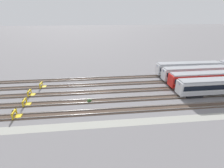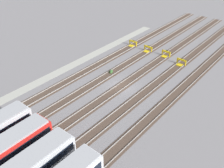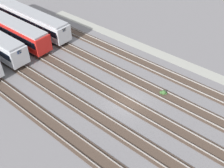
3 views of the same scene
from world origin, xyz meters
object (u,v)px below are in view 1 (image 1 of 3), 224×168
object	(u,v)px
subway_car_back_row_leftmost	(188,68)
weed_clump	(89,101)
bumper_stop_middle_track	(31,93)
subway_car_front_row_leftmost	(218,86)
bumper_stop_far_inner_track	(42,85)
subway_car_front_row_right_inner	(206,79)
bumper_stop_near_inner_track	(26,102)
bumper_stop_nearest_track	(16,114)
subway_car_front_row_left_inner	(196,73)

from	to	relation	value
subway_car_back_row_leftmost	weed_clump	distance (m)	30.42
bumper_stop_middle_track	subway_car_front_row_leftmost	bearing A→B (deg)	-6.01
weed_clump	subway_car_front_row_leftmost	bearing A→B (deg)	0.33
bumper_stop_middle_track	bumper_stop_far_inner_track	bearing A→B (deg)	72.10
subway_car_front_row_right_inner	bumper_stop_far_inner_track	size ratio (longest dim) A/B	8.99
bumper_stop_near_inner_track	bumper_stop_far_inner_track	bearing A→B (deg)	83.38
subway_car_front_row_right_inner	bumper_stop_nearest_track	size ratio (longest dim) A/B	9.00
subway_car_front_row_leftmost	bumper_stop_middle_track	world-z (taller)	subway_car_front_row_leftmost
subway_car_front_row_left_inner	subway_car_front_row_right_inner	world-z (taller)	same
bumper_stop_near_inner_track	subway_car_front_row_right_inner	bearing A→B (deg)	6.08
subway_car_front_row_leftmost	bumper_stop_nearest_track	xyz separation A→B (m)	(-40.00, -4.21, -1.53)
subway_car_front_row_leftmost	bumper_stop_near_inner_track	world-z (taller)	subway_car_front_row_leftmost
subway_car_front_row_leftmost	bumper_stop_far_inner_track	distance (m)	39.69
subway_car_front_row_left_inner	bumper_stop_nearest_track	bearing A→B (deg)	-162.50
bumper_stop_nearest_track	weed_clump	world-z (taller)	bumper_stop_nearest_track
subway_car_front_row_left_inner	subway_car_back_row_leftmost	world-z (taller)	same
bumper_stop_near_inner_track	bumper_stop_nearest_track	bearing A→B (deg)	-93.73
subway_car_front_row_leftmost	bumper_stop_middle_track	bearing A→B (deg)	173.99
bumper_stop_nearest_track	bumper_stop_middle_track	size ratio (longest dim) A/B	1.00
bumper_stop_nearest_track	weed_clump	bearing A→B (deg)	18.02
subway_car_front_row_right_inner	weed_clump	world-z (taller)	subway_car_front_row_right_inner
bumper_stop_nearest_track	bumper_stop_middle_track	distance (m)	8.43
bumper_stop_near_inner_track	bumper_stop_far_inner_track	distance (m)	8.50
subway_car_front_row_right_inner	subway_car_back_row_leftmost	bearing A→B (deg)	90.00
bumper_stop_nearest_track	bumper_stop_near_inner_track	xyz separation A→B (m)	(0.28, 4.22, 0.00)
subway_car_front_row_leftmost	bumper_stop_near_inner_track	xyz separation A→B (m)	(-39.73, 0.00, -1.53)
subway_car_front_row_leftmost	subway_car_back_row_leftmost	world-z (taller)	same
bumper_stop_far_inner_track	weed_clump	bearing A→B (deg)	-37.54
subway_car_front_row_leftmost	bumper_stop_far_inner_track	xyz separation A→B (m)	(-38.75, 8.45, -1.53)
bumper_stop_near_inner_track	bumper_stop_far_inner_track	size ratio (longest dim) A/B	1.00
subway_car_back_row_leftmost	weed_clump	size ratio (longest dim) A/B	19.60
subway_car_front_row_leftmost	subway_car_front_row_left_inner	bearing A→B (deg)	90.00
subway_car_back_row_leftmost	bumper_stop_nearest_track	xyz separation A→B (m)	(-40.00, -16.84, -1.53)
subway_car_back_row_leftmost	bumper_stop_near_inner_track	xyz separation A→B (m)	(-39.73, -12.62, -1.53)
bumper_stop_near_inner_track	subway_car_front_row_left_inner	bearing A→B (deg)	11.93
subway_car_front_row_leftmost	bumper_stop_near_inner_track	bearing A→B (deg)	179.99
subway_car_front_row_left_inner	bumper_stop_far_inner_track	size ratio (longest dim) A/B	8.98
subway_car_front_row_left_inner	subway_car_front_row_leftmost	bearing A→B (deg)	-90.00
subway_car_front_row_left_inner	bumper_stop_near_inner_track	size ratio (longest dim) A/B	8.99
subway_car_front_row_leftmost	subway_car_front_row_right_inner	bearing A→B (deg)	90.00
subway_car_front_row_leftmost	bumper_stop_far_inner_track	bearing A→B (deg)	167.70
subway_car_back_row_leftmost	subway_car_front_row_right_inner	bearing A→B (deg)	-90.00
subway_car_front_row_left_inner	bumper_stop_nearest_track	distance (m)	41.97
subway_car_front_row_right_inner	bumper_stop_nearest_track	xyz separation A→B (m)	(-40.00, -8.45, -1.53)
subway_car_front_row_right_inner	subway_car_back_row_leftmost	distance (m)	8.39
subway_car_front_row_right_inner	subway_car_front_row_left_inner	bearing A→B (deg)	90.00
bumper_stop_near_inner_track	bumper_stop_middle_track	xyz separation A→B (m)	(-0.39, 4.22, 0.00)
subway_car_back_row_leftmost	subway_car_front_row_leftmost	bearing A→B (deg)	-90.00
subway_car_front_row_right_inner	weed_clump	bearing A→B (deg)	-170.93
weed_clump	bumper_stop_near_inner_track	bearing A→B (deg)	179.23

